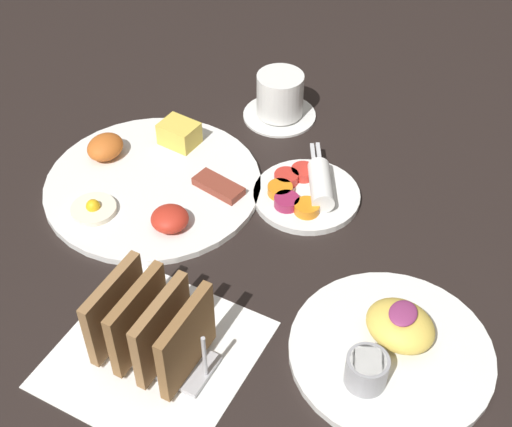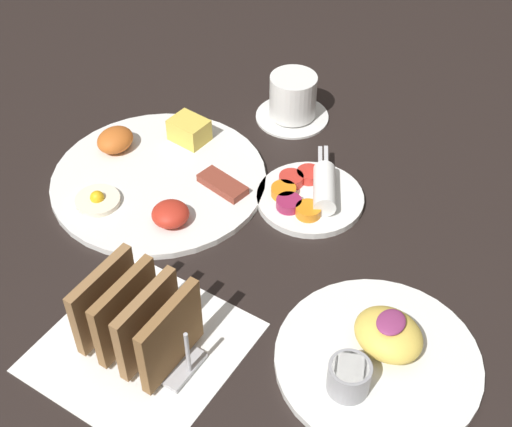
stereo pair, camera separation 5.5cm
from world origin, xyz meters
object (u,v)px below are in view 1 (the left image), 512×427
Objects in this scene: plate_condiments at (307,192)px; coffee_cup at (280,98)px; plate_breakfast at (152,181)px; plate_foreground at (391,346)px; toast_rack at (151,327)px.

coffee_cup is (0.16, 0.12, 0.02)m from plate_condiments.
plate_breakfast is 0.43m from plate_foreground.
plate_foreground is 2.00× the size of coffee_cup.
coffee_cup is (0.36, 0.33, 0.02)m from plate_foreground.
coffee_cup is at bearing 9.65° from toast_rack.
plate_breakfast reaches higher than plate_condiments.
plate_condiments is 0.34m from toast_rack.
coffee_cup is at bearing 37.67° from plate_condiments.
toast_rack reaches higher than plate_foreground.
plate_foreground reaches higher than plate_breakfast.
plate_foreground is (-0.20, -0.20, 0.00)m from plate_condiments.
toast_rack is (-0.33, 0.04, 0.04)m from plate_condiments.
plate_condiments is at bearing 45.14° from plate_foreground.
plate_breakfast is at bearing 111.15° from plate_condiments.
coffee_cup is at bearing 42.02° from plate_foreground.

